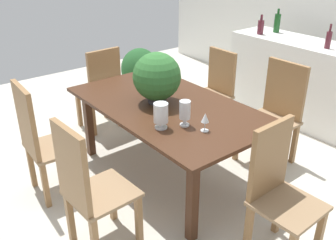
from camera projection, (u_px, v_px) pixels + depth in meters
The scene contains 18 objects.
ground_plane at pixel (186, 165), 3.80m from camera, with size 7.04×7.04×0.00m, color beige.
dining_table at pixel (168, 113), 3.38m from camera, with size 1.86×1.06×0.73m.
chair_foot_end at pixel (278, 187), 2.57m from camera, with size 0.43×0.43×0.99m.
chair_far_left at pixel (215, 88), 4.30m from camera, with size 0.42×0.42×0.95m.
chair_near_left at pixel (40, 137), 3.15m from camera, with size 0.46×0.44×1.04m.
chair_near_right at pixel (87, 186), 2.56m from camera, with size 0.44×0.46×1.02m.
chair_far_right at pixel (276, 109), 3.71m from camera, with size 0.48×0.48×1.01m.
chair_head_end at pixel (102, 86), 4.30m from camera, with size 0.42×0.45×0.98m.
flower_centerpiece at pixel (157, 77), 3.28m from camera, with size 0.42×0.42×0.46m.
crystal_vase_left at pixel (161, 114), 2.88m from camera, with size 0.11×0.11×0.21m.
crystal_vase_center_near at pixel (185, 111), 2.91m from camera, with size 0.09×0.09×0.21m.
crystal_vase_right at pixel (144, 69), 3.94m from camera, with size 0.11×0.11×0.16m.
wine_glass at pixel (205, 119), 2.84m from camera, with size 0.06×0.06×0.15m.
kitchen_counter at pixel (303, 82), 4.58m from camera, with size 1.87×0.59×0.97m, color white.
wine_bottle_tall at pixel (328, 39), 4.09m from camera, with size 0.06×0.06×0.26m.
wine_bottle_clear at pixel (261, 27), 4.70m from camera, with size 0.08×0.08×0.24m.
wine_bottle_dark at pixel (277, 23), 4.78m from camera, with size 0.08×0.08×0.29m.
potted_plant_floor at pixel (140, 70), 5.36m from camera, with size 0.54×0.54×0.68m.
Camera 1 is at (2.41, -2.13, 2.07)m, focal length 40.41 mm.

